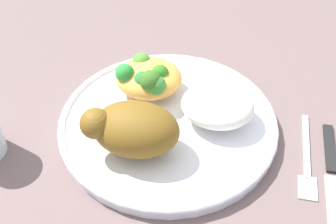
# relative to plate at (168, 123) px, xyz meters

# --- Properties ---
(ground_plane) EXTENTS (2.00, 2.00, 0.00)m
(ground_plane) POSITION_rel_plate_xyz_m (0.00, 0.00, -0.01)
(ground_plane) COLOR #6A5756
(plate) EXTENTS (0.29, 0.29, 0.02)m
(plate) POSITION_rel_plate_xyz_m (0.00, 0.00, 0.00)
(plate) COLOR white
(plate) RESTS_ON ground_plane
(roasted_chicken) EXTENTS (0.11, 0.07, 0.06)m
(roasted_chicken) POSITION_rel_plate_xyz_m (0.03, 0.06, 0.04)
(roasted_chicken) COLOR brown
(roasted_chicken) RESTS_ON plate
(rice_pile) EXTENTS (0.09, 0.08, 0.04)m
(rice_pile) POSITION_rel_plate_xyz_m (-0.06, -0.01, 0.03)
(rice_pile) COLOR white
(rice_pile) RESTS_ON plate
(mac_cheese_with_broccoli) EXTENTS (0.09, 0.08, 0.05)m
(mac_cheese_with_broccoli) POSITION_rel_plate_xyz_m (0.04, -0.05, 0.03)
(mac_cheese_with_broccoli) COLOR gold
(mac_cheese_with_broccoli) RESTS_ON plate
(fork) EXTENTS (0.02, 0.14, 0.01)m
(fork) POSITION_rel_plate_xyz_m (-0.18, 0.02, -0.01)
(fork) COLOR #B2B2B7
(fork) RESTS_ON ground_plane
(knife) EXTENTS (0.02, 0.19, 0.01)m
(knife) POSITION_rel_plate_xyz_m (-0.21, 0.04, -0.01)
(knife) COLOR black
(knife) RESTS_ON ground_plane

